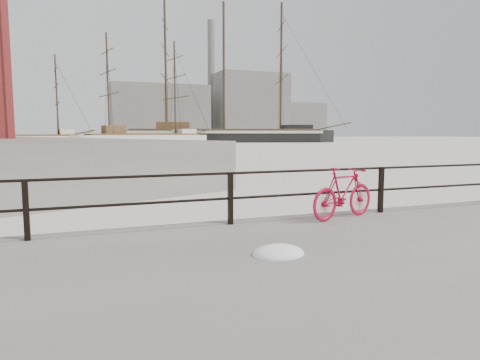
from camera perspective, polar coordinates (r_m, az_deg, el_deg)
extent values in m
plane|color=white|center=(10.11, 17.57, -5.92)|extent=(400.00, 400.00, 0.00)
imported|color=#AB0B2D|center=(8.91, 13.62, -1.69)|extent=(1.76, 0.73, 1.06)
ellipsoid|color=white|center=(6.23, 5.15, -8.61)|extent=(0.78, 0.61, 0.28)
cube|color=gray|center=(150.19, -10.81, 8.81)|extent=(32.00, 18.00, 18.00)
cube|color=gray|center=(164.83, 1.10, 9.73)|extent=(26.00, 20.00, 24.00)
cube|color=gray|center=(178.86, 7.41, 7.81)|extent=(20.00, 16.00, 14.00)
cylinder|color=gray|center=(166.12, -3.83, 13.16)|extent=(2.80, 2.80, 44.00)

